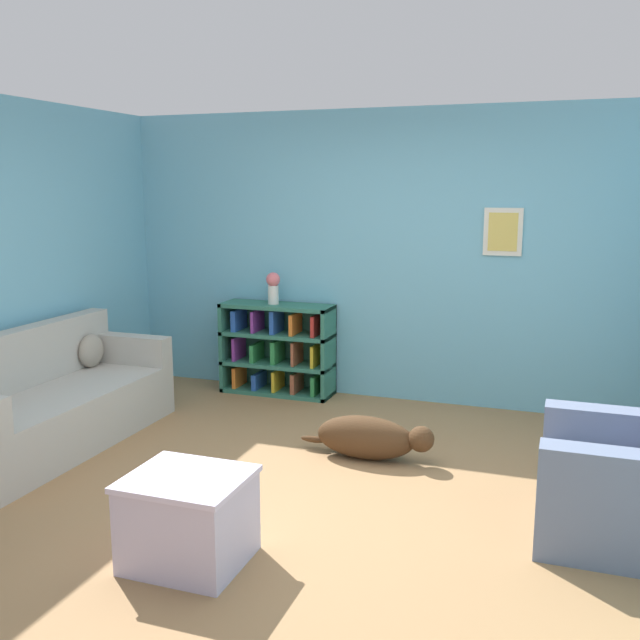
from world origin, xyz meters
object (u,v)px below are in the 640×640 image
(bookshelf, at_px, (278,349))
(coffee_table, at_px, (188,517))
(dog, at_px, (370,438))
(vase, at_px, (273,286))
(couch, at_px, (49,404))
(recliner_chair, at_px, (637,482))

(bookshelf, xyz_separation_m, coffee_table, (0.77, -3.02, -0.17))
(coffee_table, distance_m, dog, 1.77)
(coffee_table, relative_size, vase, 2.06)
(couch, xyz_separation_m, coffee_table, (1.85, -1.16, -0.06))
(couch, xyz_separation_m, dog, (2.35, 0.53, -0.16))
(couch, height_order, bookshelf, couch)
(couch, bearing_deg, coffee_table, -32.13)
(vase, bearing_deg, bookshelf, 31.65)
(recliner_chair, relative_size, dog, 0.93)
(dog, bearing_deg, bookshelf, 133.63)
(couch, relative_size, recliner_chair, 2.17)
(recliner_chair, bearing_deg, bookshelf, 146.43)
(couch, relative_size, bookshelf, 1.92)
(bookshelf, height_order, dog, bookshelf)
(vase, bearing_deg, couch, -119.75)
(bookshelf, height_order, coffee_table, bookshelf)
(couch, height_order, vase, vase)
(couch, bearing_deg, vase, 60.25)
(bookshelf, distance_m, recliner_chair, 3.56)
(couch, distance_m, recliner_chair, 4.05)
(coffee_table, distance_m, vase, 3.20)
(coffee_table, height_order, vase, vase)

